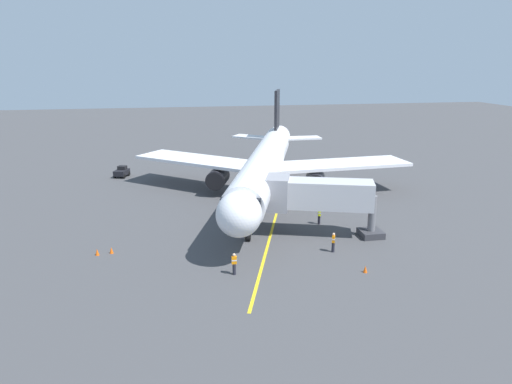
% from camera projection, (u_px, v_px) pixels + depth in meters
% --- Properties ---
extents(ground_plane, '(220.00, 220.00, 0.00)m').
position_uv_depth(ground_plane, '(248.00, 192.00, 56.57)').
color(ground_plane, '#424244').
extents(apron_lead_in_line, '(12.61, 38.11, 0.01)m').
position_uv_depth(apron_lead_in_line, '(276.00, 214.00, 48.54)').
color(apron_lead_in_line, yellow).
rests_on(apron_lead_in_line, ground).
extents(airplane, '(33.10, 39.31, 11.50)m').
position_uv_depth(airplane, '(265.00, 164.00, 53.38)').
color(airplane, white).
rests_on(airplane, ground).
extents(jet_bridge, '(11.38, 5.98, 5.40)m').
position_uv_depth(jet_bridge, '(310.00, 195.00, 42.02)').
color(jet_bridge, '#B7B7BC').
rests_on(jet_bridge, ground).
extents(ground_crew_marshaller, '(0.41, 0.26, 1.71)m').
position_uv_depth(ground_crew_marshaller, '(234.00, 264.00, 34.62)').
color(ground_crew_marshaller, '#23232D').
rests_on(ground_crew_marshaller, ground).
extents(ground_crew_wing_walker, '(0.30, 0.43, 1.71)m').
position_uv_depth(ground_crew_wing_walker, '(319.00, 216.00, 45.32)').
color(ground_crew_wing_walker, '#23232D').
rests_on(ground_crew_wing_walker, ground).
extents(ground_crew_loader, '(0.38, 0.46, 1.71)m').
position_uv_depth(ground_crew_loader, '(333.00, 242.00, 38.72)').
color(ground_crew_loader, '#23232D').
rests_on(ground_crew_loader, ground).
extents(tug_near_nose, '(2.18, 2.66, 1.50)m').
position_uv_depth(tug_near_nose, '(122.00, 172.00, 63.89)').
color(tug_near_nose, black).
rests_on(tug_near_nose, ground).
extents(safety_cone_nose_left, '(0.32, 0.32, 0.55)m').
position_uv_depth(safety_cone_nose_left, '(365.00, 269.00, 35.12)').
color(safety_cone_nose_left, '#F2590F').
rests_on(safety_cone_nose_left, ground).
extents(safety_cone_nose_right, '(0.32, 0.32, 0.55)m').
position_uv_depth(safety_cone_nose_right, '(111.00, 250.00, 38.61)').
color(safety_cone_nose_right, '#F2590F').
rests_on(safety_cone_nose_right, ground).
extents(safety_cone_wing_port, '(0.32, 0.32, 0.55)m').
position_uv_depth(safety_cone_wing_port, '(97.00, 252.00, 38.23)').
color(safety_cone_wing_port, '#F2590F').
rests_on(safety_cone_wing_port, ground).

